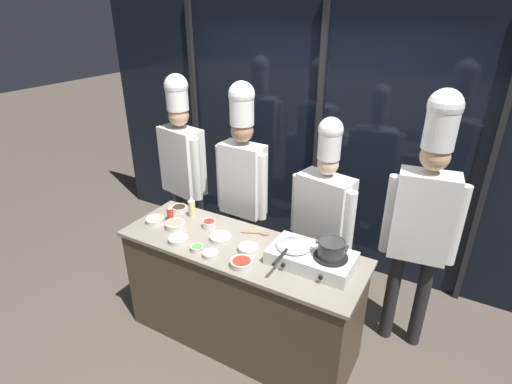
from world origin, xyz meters
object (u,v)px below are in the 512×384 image
squeeze_bottle_oil (192,207)px  chef_sous (243,175)px  prep_bowl_chili_flakes (242,263)px  serving_spoon_slotted (261,233)px  squeeze_bottle_chili (170,213)px  prep_bowl_garlic (248,248)px  portable_stove (311,258)px  chef_head (182,160)px  chef_line (324,211)px  prep_bowl_shrimp (178,239)px  prep_bowl_mushrooms (175,225)px  frying_pan (294,243)px  prep_bowl_scallions (197,248)px  prep_bowl_soy_glaze (179,208)px  chef_pastry (424,209)px  prep_bowl_ginger (155,220)px  stock_pot (331,248)px  prep_bowl_chicken (211,254)px  prep_bowl_bean_sprouts (220,237)px  prep_bowl_bell_pepper (209,223)px

squeeze_bottle_oil → chef_sous: bearing=63.4°
prep_bowl_chili_flakes → serving_spoon_slotted: bearing=101.7°
squeeze_bottle_chili → prep_bowl_garlic: 0.80m
portable_stove → prep_bowl_garlic: (-0.47, -0.07, -0.03)m
chef_head → chef_line: bearing=-168.3°
chef_sous → prep_bowl_chili_flakes: bearing=123.3°
squeeze_bottle_chili → serving_spoon_slotted: size_ratio=0.70×
portable_stove → chef_head: bearing=158.4°
chef_head → chef_line: (1.52, 0.01, -0.17)m
prep_bowl_shrimp → chef_sous: 0.88m
portable_stove → prep_bowl_mushrooms: bearing=-175.8°
chef_sous → prep_bowl_mushrooms: bearing=73.9°
frying_pan → prep_bowl_mushrooms: size_ratio=2.74×
prep_bowl_scallions → chef_sous: bearing=98.5°
prep_bowl_soy_glaze → prep_bowl_scallions: 0.69m
prep_bowl_mushrooms → chef_pastry: bearing=21.9°
frying_pan → chef_line: (-0.04, 0.68, -0.07)m
prep_bowl_ginger → prep_bowl_soy_glaze: bearing=82.2°
chef_head → chef_line: chef_head is taller
frying_pan → prep_bowl_mushrooms: bearing=-175.5°
chef_sous → chef_line: (0.76, 0.08, -0.20)m
squeeze_bottle_chili → squeeze_bottle_oil: bearing=56.4°
frying_pan → chef_line: size_ratio=0.25×
prep_bowl_soy_glaze → frying_pan: bearing=-8.3°
frying_pan → chef_pastry: chef_pastry is taller
stock_pot → prep_bowl_garlic: stock_pot is taller
stock_pot → serving_spoon_slotted: bearing=164.4°
squeeze_bottle_oil → serving_spoon_slotted: 0.66m
prep_bowl_mushrooms → chef_pastry: chef_pastry is taller
prep_bowl_shrimp → chef_sous: bearing=85.2°
prep_bowl_ginger → prep_bowl_chicken: size_ratio=1.28×
prep_bowl_bean_sprouts → prep_bowl_garlic: size_ratio=1.10×
prep_bowl_chicken → chef_sous: 0.94m
portable_stove → prep_bowl_shrimp: 1.03m
prep_bowl_scallions → chef_sous: size_ratio=0.05×
squeeze_bottle_oil → prep_bowl_chili_flakes: size_ratio=1.16×
prep_bowl_garlic → chef_sous: chef_sous is taller
prep_bowl_scallions → chef_pastry: size_ratio=0.05×
prep_bowl_bell_pepper → prep_bowl_chicken: bearing=-52.6°
prep_bowl_bean_sprouts → prep_bowl_chicken: bearing=-73.4°
chef_line → chef_pastry: chef_pastry is taller
squeeze_bottle_chili → frying_pan: bearing=0.7°
stock_pot → prep_bowl_soy_glaze: (-1.47, 0.17, -0.16)m
prep_bowl_bell_pepper → chef_line: 0.98m
portable_stove → prep_bowl_shrimp: portable_stove is taller
chef_sous → chef_pastry: (1.54, 0.03, 0.04)m
portable_stove → stock_pot: bearing=0.1°
chef_sous → prep_bowl_bean_sprouts: bearing=108.7°
prep_bowl_scallions → prep_bowl_bell_pepper: bearing=111.3°
prep_bowl_bean_sprouts → prep_bowl_mushrooms: size_ratio=1.02×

